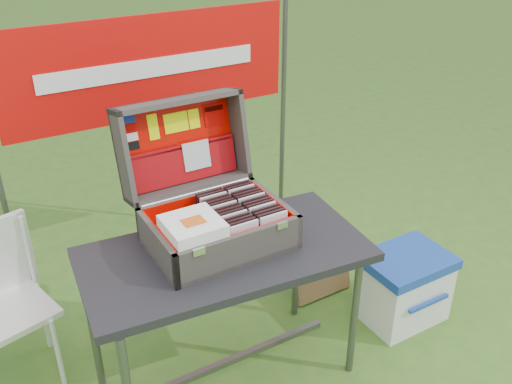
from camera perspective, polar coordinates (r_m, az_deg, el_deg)
ground at (r=2.96m, az=-0.13°, el=-18.31°), size 80.00×80.00×0.00m
table at (r=2.70m, az=-2.93°, el=-12.61°), size 1.28×0.73×0.77m
table_top at (r=2.48m, az=-3.13°, el=-6.26°), size 1.28×0.73×0.04m
table_leg_fr at (r=2.80m, az=9.84°, el=-11.86°), size 0.04×0.04×0.73m
table_leg_bl at (r=2.76m, az=-15.94°, el=-13.39°), size 0.04×0.04×0.73m
table_leg_br at (r=3.11m, az=4.06°, el=-6.89°), size 0.04×0.04×0.73m
table_brace at (r=2.88m, az=-2.80°, el=-16.57°), size 1.08×0.03×0.03m
suitcase at (r=2.42m, az=-4.57°, el=0.97°), size 0.59×0.58×0.55m
suitcase_base_bottom at (r=2.51m, az=-3.73°, el=-4.96°), size 0.59×0.42×0.02m
suitcase_base_wall_front at (r=2.32m, az=-1.53°, el=-5.92°), size 0.59×0.02×0.16m
suitcase_base_wall_back at (r=2.62m, az=-5.75°, el=-1.65°), size 0.59×0.02×0.16m
suitcase_base_wall_left at (r=2.38m, az=-9.89°, el=-5.44°), size 0.02×0.42×0.16m
suitcase_base_wall_right at (r=2.59m, az=1.82°, el=-1.97°), size 0.02×0.42×0.16m
suitcase_liner_floor at (r=2.50m, az=-3.74°, el=-4.68°), size 0.54×0.38×0.01m
suitcase_latch_left at (r=2.20m, az=-5.74°, el=-5.96°), size 0.05×0.01×0.03m
suitcase_latch_right at (r=2.36m, az=2.63°, el=-3.35°), size 0.05×0.01×0.03m
suitcase_hinge at (r=2.60m, az=-5.95°, el=-0.03°), size 0.53×0.02×0.02m
suitcase_lid_back at (r=2.68m, az=-7.85°, el=4.92°), size 0.59×0.11×0.42m
suitcase_lid_rim_far at (r=2.58m, az=-7.95°, el=9.00°), size 0.59×0.16×0.06m
suitcase_lid_rim_near at (r=2.66m, az=-6.67°, el=0.57°), size 0.59×0.16×0.06m
suitcase_lid_rim_left at (r=2.53m, az=-13.17°, el=3.33°), size 0.02×0.24×0.45m
suitcase_lid_rim_right at (r=2.73m, az=-1.82°, el=5.97°), size 0.02×0.24×0.45m
suitcase_lid_liner at (r=2.66m, az=-7.73°, el=4.88°), size 0.54×0.09×0.36m
suitcase_liner_wall_front at (r=2.33m, az=-1.71°, el=-5.51°), size 0.54×0.01×0.13m
suitcase_liner_wall_back at (r=2.61m, az=-5.63°, el=-1.57°), size 0.54×0.01×0.13m
suitcase_liner_wall_left at (r=2.38m, az=-9.59°, el=-5.12°), size 0.01×0.38×0.13m
suitcase_liner_wall_right at (r=2.58m, az=1.55°, el=-1.83°), size 0.01×0.38×0.13m
suitcase_lid_pocket at (r=2.67m, az=-7.26°, el=2.78°), size 0.52×0.07×0.17m
suitcase_pocket_edge at (r=2.64m, az=-7.48°, el=4.51°), size 0.51×0.02×0.02m
suitcase_pocket_cd at (r=2.67m, az=-5.97°, el=3.67°), size 0.13×0.04×0.13m
lid_sticker_cc_a at (r=2.56m, az=-12.65°, el=7.12°), size 0.06×0.01×0.04m
lid_sticker_cc_b at (r=2.57m, az=-12.49°, el=6.25°), size 0.06×0.01×0.04m
lid_sticker_cc_c at (r=2.58m, az=-12.34°, el=5.38°), size 0.06×0.01×0.04m
lid_sticker_cc_d at (r=2.58m, az=-12.19°, el=4.53°), size 0.06×0.01×0.04m
lid_card_neon_tall at (r=2.60m, az=-10.24°, el=6.42°), size 0.05×0.03×0.11m
lid_card_neon_main at (r=2.64m, az=-8.00°, el=6.91°), size 0.12×0.02×0.09m
lid_card_neon_small at (r=2.67m, az=-6.22°, el=7.29°), size 0.05×0.02×0.09m
lid_sticker_band at (r=2.71m, az=-4.19°, el=7.72°), size 0.11×0.03×0.10m
lid_sticker_band_bar at (r=2.71m, az=-4.27°, el=8.34°), size 0.09×0.01×0.02m
cd_left_0 at (r=2.35m, az=-1.18°, el=-4.72°), size 0.13×0.01×0.15m
cd_left_1 at (r=2.37m, az=-1.46°, el=-4.46°), size 0.13×0.01×0.15m
cd_left_2 at (r=2.38m, az=-1.73°, el=-4.20°), size 0.13×0.01×0.15m
cd_left_3 at (r=2.40m, az=-2.00°, el=-3.94°), size 0.13×0.01×0.15m
cd_left_4 at (r=2.42m, az=-2.26°, el=-3.68°), size 0.13×0.01×0.15m
cd_left_5 at (r=2.43m, az=-2.52°, el=-3.43°), size 0.13×0.01×0.15m
cd_left_6 at (r=2.45m, az=-2.78°, el=-3.18°), size 0.13×0.01×0.15m
cd_left_7 at (r=2.47m, az=-3.03°, el=-2.94°), size 0.13×0.01×0.15m
cd_left_8 at (r=2.49m, az=-3.28°, el=-2.70°), size 0.13×0.01×0.15m
cd_left_9 at (r=2.51m, az=-3.52°, el=-2.46°), size 0.13×0.01×0.15m
cd_left_10 at (r=2.52m, az=-3.76°, el=-2.23°), size 0.13×0.01×0.15m
cd_left_11 at (r=2.54m, az=-4.00°, el=-2.00°), size 0.13×0.01×0.15m
cd_left_12 at (r=2.56m, az=-4.23°, el=-1.77°), size 0.13×0.01×0.15m
cd_left_13 at (r=2.58m, az=-4.47°, el=-1.55°), size 0.13×0.01×0.15m
cd_left_14 at (r=2.60m, az=-4.69°, el=-1.32°), size 0.13×0.01×0.15m
cd_right_0 at (r=2.41m, az=1.78°, el=-3.79°), size 0.13×0.01×0.15m
cd_right_1 at (r=2.43m, az=1.49°, el=-3.53°), size 0.13×0.01×0.15m
cd_right_2 at (r=2.44m, az=1.20°, el=-3.29°), size 0.13×0.01×0.15m
cd_right_3 at (r=2.46m, az=0.92°, el=-3.04°), size 0.13×0.01×0.15m
cd_right_4 at (r=2.48m, az=0.64°, el=-2.80°), size 0.13×0.01×0.15m
cd_right_5 at (r=2.49m, az=0.37°, el=-2.56°), size 0.13×0.01×0.15m
cd_right_6 at (r=2.51m, az=0.10°, el=-2.33°), size 0.13×0.01×0.15m
cd_right_7 at (r=2.53m, az=-0.17°, el=-2.09°), size 0.13×0.01×0.15m
cd_right_8 at (r=2.55m, az=-0.43°, el=-1.87°), size 0.13×0.01×0.15m
cd_right_9 at (r=2.56m, az=-0.69°, el=-1.64°), size 0.13×0.01×0.15m
cd_right_10 at (r=2.58m, az=-0.95°, el=-1.42°), size 0.13×0.01×0.15m
cd_right_11 at (r=2.60m, az=-1.20°, el=-1.20°), size 0.13×0.01×0.15m
cd_right_12 at (r=2.62m, az=-1.45°, el=-0.98°), size 0.13×0.01×0.15m
cd_right_13 at (r=2.63m, az=-1.69°, el=-0.77°), size 0.13×0.01×0.15m
cd_right_14 at (r=2.65m, az=-1.94°, el=-0.56°), size 0.13×0.01×0.15m
songbook_0 at (r=2.31m, az=-6.33°, el=-3.85°), size 0.22×0.22×0.00m
songbook_1 at (r=2.31m, az=-6.33°, el=-3.74°), size 0.22×0.22×0.00m
songbook_2 at (r=2.31m, az=-6.34°, el=-3.63°), size 0.22×0.22×0.00m
songbook_3 at (r=2.30m, az=-6.34°, el=-3.53°), size 0.22×0.22×0.00m
songbook_4 at (r=2.30m, az=-6.35°, el=-3.42°), size 0.22×0.22×0.00m
songbook_5 at (r=2.30m, az=-6.36°, el=-3.32°), size 0.22×0.22×0.00m
songbook_6 at (r=2.30m, az=-6.36°, el=-3.21°), size 0.22×0.22×0.00m
songbook_7 at (r=2.29m, az=-6.37°, el=-3.11°), size 0.22×0.22×0.00m
songbook_8 at (r=2.29m, az=-6.38°, el=-3.00°), size 0.22×0.22×0.00m
songbook_9 at (r=2.29m, az=-6.38°, el=-2.89°), size 0.22×0.22×0.00m
songbook_graphic at (r=2.28m, az=-6.28°, el=-2.92°), size 0.09×0.07×0.00m
cooler at (r=3.28m, az=14.54°, el=-9.17°), size 0.46×0.35×0.40m
cooler_body at (r=3.30m, az=14.48°, el=-9.54°), size 0.44×0.33×0.35m
cooler_lid at (r=3.18m, az=14.92°, el=-6.67°), size 0.46×0.35×0.05m
cooler_handle at (r=3.18m, az=16.89°, el=-10.61°), size 0.27×0.02×0.02m
chair at (r=2.93m, az=-23.45°, el=-11.13°), size 0.45×0.48×0.80m
chair_seat at (r=2.93m, az=-23.48°, el=-10.99°), size 0.44×0.44×0.03m
chair_leg_fr at (r=2.94m, az=-19.17°, el=-15.06°), size 0.02×0.02×0.41m
chair_leg_br at (r=3.18m, az=-20.47°, el=-11.56°), size 0.02×0.02×0.41m
chair_upright_right at (r=2.97m, az=-21.82°, el=-5.44°), size 0.02×0.02×0.38m
cardboard_box at (r=3.38m, az=6.37°, el=-7.21°), size 0.37×0.16×0.39m
banner_post_right at (r=3.65m, az=2.70°, el=7.46°), size 0.03×0.03×1.70m
banner at (r=3.14m, az=-10.47°, el=12.16°), size 1.60×0.02×0.55m
banner_text at (r=3.13m, az=-10.39°, el=12.11°), size 1.20×0.00×0.10m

